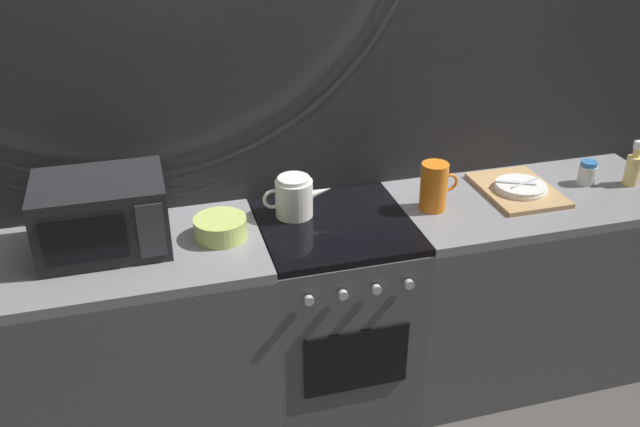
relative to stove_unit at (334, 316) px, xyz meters
name	(u,v)px	position (x,y,z in m)	size (l,w,h in m)	color
ground_plane	(333,395)	(0.00, 0.00, -0.45)	(8.00, 8.00, 0.00)	#47423D
back_wall	(313,123)	(0.00, 0.32, 0.75)	(3.60, 0.05, 2.40)	gray
counter_left	(115,352)	(-0.90, 0.00, 0.00)	(1.20, 0.60, 0.90)	#515459
stove_unit	(334,316)	(0.00, 0.00, 0.00)	(0.60, 0.63, 0.90)	#4C4C51
counter_right	(523,283)	(0.90, 0.00, 0.00)	(1.20, 0.60, 0.90)	#515459
microwave	(102,215)	(-0.87, 0.05, 0.59)	(0.46, 0.35, 0.27)	black
kettle	(294,197)	(-0.14, 0.11, 0.53)	(0.28, 0.15, 0.17)	white
mixing_bowl	(220,228)	(-0.45, 0.01, 0.49)	(0.20, 0.20, 0.08)	#B7D166
pitcher	(434,186)	(0.42, 0.01, 0.55)	(0.16, 0.11, 0.20)	orange
dish_pile	(519,189)	(0.83, 0.05, 0.47)	(0.30, 0.40, 0.06)	tan
spice_jar	(587,173)	(1.16, 0.05, 0.50)	(0.08, 0.08, 0.10)	silver
spray_bottle	(633,168)	(1.35, -0.01, 0.53)	(0.08, 0.06, 0.20)	#E5CC72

